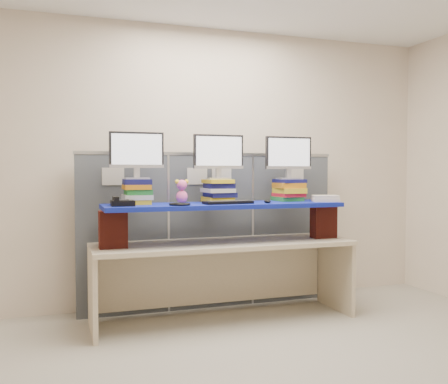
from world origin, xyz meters
name	(u,v)px	position (x,y,z in m)	size (l,w,h in m)	color
room	(294,163)	(0.00, 0.00, 1.40)	(5.00, 4.00, 2.80)	beige
cubicle_partition	(211,230)	(0.00, 1.78, 0.77)	(2.60, 0.06, 1.53)	#464B52
desk	(224,258)	(-0.02, 1.32, 0.57)	(2.34, 0.69, 0.71)	beige
brick_pier_left	(113,229)	(-1.01, 1.27, 0.87)	(0.23, 0.12, 0.31)	maroon
brick_pier_right	(324,222)	(0.96, 1.27, 0.87)	(0.23, 0.12, 0.31)	maroon
blue_board	(224,205)	(-0.02, 1.32, 1.04)	(2.14, 0.53, 0.04)	navy
book_stack_left	(137,192)	(-0.78, 1.44, 1.17)	(0.24, 0.29, 0.22)	yellow
book_stack_center	(218,191)	(-0.04, 1.44, 1.17)	(0.28, 0.31, 0.21)	yellow
book_stack_right	(289,190)	(0.67, 1.43, 1.17)	(0.26, 0.31, 0.21)	#217B2C
monitor_left	(137,152)	(-0.78, 1.44, 1.51)	(0.47, 0.13, 0.41)	#B3B3B8
monitor_center	(219,154)	(-0.04, 1.44, 1.50)	(0.47, 0.13, 0.41)	#B3B3B8
monitor_right	(289,155)	(0.67, 1.43, 1.50)	(0.47, 0.13, 0.41)	#B3B3B8
keyboard	(228,202)	(-0.02, 1.21, 1.07)	(0.45, 0.18, 0.03)	black
mouse	(267,201)	(0.34, 1.19, 1.08)	(0.05, 0.10, 0.03)	black
desk_phone	(122,202)	(-0.94, 1.24, 1.09)	(0.19, 0.17, 0.08)	black
headset	(180,204)	(-0.47, 1.17, 1.07)	(0.18, 0.18, 0.02)	black
plush_toy	(182,191)	(-0.39, 1.41, 1.17)	(0.12, 0.09, 0.21)	pink
binder_stack	(325,198)	(0.97, 1.25, 1.09)	(0.29, 0.26, 0.06)	beige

